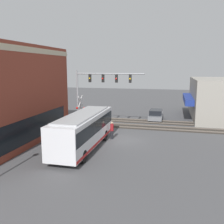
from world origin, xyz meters
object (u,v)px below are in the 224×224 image
at_px(parked_car_grey, 156,115).
at_px(city_bus, 84,129).
at_px(pedestrian_near_bus, 112,130).
at_px(crossing_signal, 81,108).

bearing_deg(parked_car_grey, city_bus, 158.70).
distance_m(parked_car_grey, pedestrian_near_bus, 11.00).
height_order(city_bus, parked_car_grey, city_bus).
bearing_deg(crossing_signal, pedestrian_near_bus, -130.87).
bearing_deg(city_bus, crossing_signal, 22.50).
xyz_separation_m(crossing_signal, pedestrian_near_bus, (-4.27, -4.93, -1.38)).
height_order(parked_car_grey, pedestrian_near_bus, pedestrian_near_bus).
relative_size(city_bus, pedestrian_near_bus, 5.73).
bearing_deg(crossing_signal, city_bus, -157.50).
xyz_separation_m(city_bus, crossing_signal, (7.75, 3.21, 0.55)).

